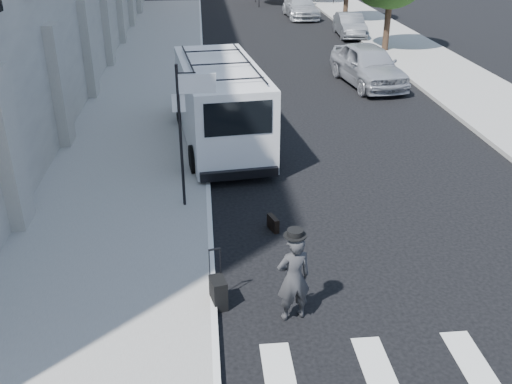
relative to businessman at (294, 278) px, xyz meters
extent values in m
plane|color=black|center=(0.57, 1.21, -0.86)|extent=(120.00, 120.00, 0.00)
cube|color=gray|center=(-3.68, 17.21, -0.79)|extent=(4.50, 48.00, 0.15)
cube|color=gray|center=(9.57, 21.21, -0.79)|extent=(4.00, 56.00, 0.15)
cylinder|color=black|center=(-2.03, 4.41, 1.04)|extent=(0.07, 0.07, 3.50)
cube|color=white|center=(-2.03, 4.43, 1.89)|extent=(0.30, 0.03, 0.42)
cube|color=white|center=(-1.58, 4.41, 2.34)|extent=(0.85, 0.06, 0.45)
cylinder|color=black|center=(8.17, 21.21, 0.54)|extent=(0.32, 0.32, 2.80)
cylinder|color=black|center=(8.17, 30.21, 0.54)|extent=(0.32, 0.32, 2.80)
imported|color=#303032|center=(0.00, 0.00, 0.00)|extent=(0.70, 0.54, 1.72)
cube|color=black|center=(0.04, 3.21, -0.69)|extent=(0.25, 0.46, 0.34)
cube|color=black|center=(-1.33, 0.45, -0.56)|extent=(0.35, 0.47, 0.60)
cylinder|color=black|center=(-1.47, 0.61, 0.00)|extent=(0.02, 0.02, 0.57)
cylinder|color=black|center=(-1.27, 0.66, 0.00)|extent=(0.02, 0.02, 0.57)
cube|color=black|center=(-1.37, 0.63, 0.28)|extent=(0.23, 0.08, 0.03)
cube|color=white|center=(-0.93, 8.71, 0.51)|extent=(2.91, 6.26, 2.35)
cube|color=white|center=(-1.30, 11.99, -0.02)|extent=(2.23, 1.24, 1.23)
cube|color=black|center=(-0.59, 5.73, 1.04)|extent=(1.79, 0.29, 0.90)
cylinder|color=black|center=(-2.23, 10.70, -0.44)|extent=(0.41, 0.88, 0.85)
cylinder|color=black|center=(-0.11, 10.94, -0.44)|extent=(0.41, 0.88, 0.85)
cylinder|color=black|center=(-1.76, 6.59, -0.44)|extent=(0.41, 0.88, 0.85)
cylinder|color=black|center=(0.36, 6.83, -0.44)|extent=(0.41, 0.88, 0.85)
imported|color=#A4A6AC|center=(5.57, 15.26, -0.01)|extent=(2.63, 5.21, 1.70)
imported|color=#5B5E63|center=(7.37, 25.70, -0.20)|extent=(1.64, 4.11, 1.33)
imported|color=#ADB0B5|center=(5.57, 32.68, -0.14)|extent=(2.14, 5.04, 1.45)
camera|label=1|loc=(-1.46, -8.26, 5.81)|focal=40.00mm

